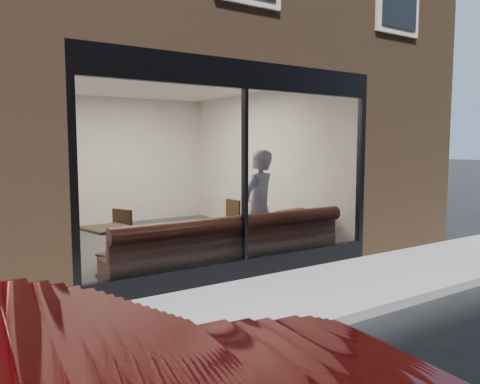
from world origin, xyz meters
TOP-DOWN VIEW (x-y plane):
  - ground at (0.00, 0.00)m, footprint 120.00×120.00m
  - sidewalk_near at (0.00, 1.00)m, footprint 40.00×2.00m
  - kerb_near at (0.00, -0.05)m, footprint 40.00×0.10m
  - host_building_pier_right at (3.75, 8.00)m, footprint 2.50×12.00m
  - host_building_backfill at (0.00, 11.00)m, footprint 5.00×6.00m
  - cafe_floor at (0.00, 5.00)m, footprint 6.00×6.00m
  - cafe_ceiling at (0.00, 5.00)m, footprint 6.00×6.00m
  - cafe_wall_back at (0.00, 7.99)m, footprint 5.00×0.00m
  - cafe_wall_left at (-2.49, 5.00)m, footprint 0.00×6.00m
  - cafe_wall_right at (2.49, 5.00)m, footprint 0.00×6.00m
  - storefront_kick at (0.00, 2.05)m, footprint 5.00×0.10m
  - storefront_header at (0.00, 2.05)m, footprint 5.00×0.10m
  - storefront_mullion at (0.00, 2.05)m, footprint 0.06×0.10m
  - storefront_glass at (0.00, 2.02)m, footprint 4.80×0.00m
  - banquette at (0.00, 2.45)m, footprint 4.00×0.55m
  - person at (0.70, 2.68)m, footprint 0.82×0.68m
  - cafe_table_left at (-1.66, 3.27)m, footprint 0.77×0.77m
  - cafe_table_right at (1.94, 3.00)m, footprint 0.81×0.81m
  - cafe_chair_left at (-1.45, 3.67)m, footprint 0.55×0.55m
  - cafe_chair_right at (0.79, 3.89)m, footprint 0.45×0.45m
  - wall_poster at (-2.45, 5.07)m, footprint 0.02×0.58m

SIDE VIEW (x-z plane):
  - ground at x=0.00m, z-range 0.00..0.00m
  - sidewalk_near at x=0.00m, z-range 0.00..0.01m
  - cafe_floor at x=0.00m, z-range 0.02..0.02m
  - kerb_near at x=0.00m, z-range 0.00..0.12m
  - storefront_kick at x=0.00m, z-range 0.00..0.30m
  - banquette at x=0.00m, z-range 0.00..0.45m
  - cafe_chair_left at x=-1.45m, z-range 0.22..0.26m
  - cafe_chair_right at x=0.79m, z-range 0.22..0.26m
  - cafe_table_left at x=-1.66m, z-range 0.72..0.76m
  - cafe_table_right at x=1.94m, z-range 0.72..0.76m
  - person at x=0.70m, z-range 0.00..1.92m
  - storefront_mullion at x=0.00m, z-range 0.30..2.80m
  - storefront_glass at x=0.00m, z-range -0.85..3.95m
  - wall_poster at x=-2.45m, z-range 1.18..1.95m
  - cafe_wall_back at x=0.00m, z-range -0.90..4.10m
  - cafe_wall_left at x=-2.49m, z-range -1.40..4.60m
  - cafe_wall_right at x=2.49m, z-range -1.40..4.60m
  - host_building_pier_right at x=3.75m, z-range 0.00..3.20m
  - host_building_backfill at x=0.00m, z-range 0.00..3.20m
  - storefront_header at x=0.00m, z-range 2.80..3.20m
  - cafe_ceiling at x=0.00m, z-range 3.19..3.19m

